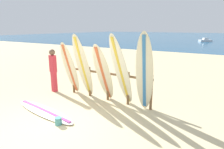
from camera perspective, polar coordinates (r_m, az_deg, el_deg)
name	(u,v)px	position (r m, az deg, el deg)	size (l,w,h in m)	color
ground_plane	(46,127)	(5.63, -18.95, -14.50)	(120.00, 120.00, 0.00)	beige
ocean_water	(214,37)	(61.26, 27.95, 9.80)	(120.00, 80.00, 0.01)	#1E5984
surfboard_rack	(108,81)	(6.96, -1.28, -2.01)	(3.39, 0.09, 1.14)	brown
surfboard_leaning_far_left	(70,69)	(7.54, -12.19, 1.65)	(0.64, 1.01, 2.11)	beige
surfboard_leaning_left	(83,67)	(6.95, -8.46, 2.08)	(0.66, 1.16, 2.41)	beige
surfboard_leaning_center_left	(103,74)	(6.58, -2.55, 0.24)	(0.64, 1.11, 2.12)	beige
surfboard_leaning_center	(121,72)	(6.11, 2.81, 0.80)	(0.58, 1.22, 2.45)	silver
surfboard_leaning_center_right	(144,73)	(5.89, 9.53, 0.42)	(0.64, 0.73, 2.51)	beige
surfboard_lying_on_sand	(44,111)	(6.54, -19.41, -10.14)	(2.80, 0.90, 0.08)	white
beachgoer_standing	(53,69)	(8.19, -16.95, 1.66)	(0.31, 0.24, 1.75)	#D8333F
small_boat_offshore	(205,40)	(39.92, 25.81, 9.09)	(2.31, 2.07, 0.71)	silver
sand_bucket	(58,121)	(5.62, -15.55, -13.11)	(0.19, 0.19, 0.21)	teal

